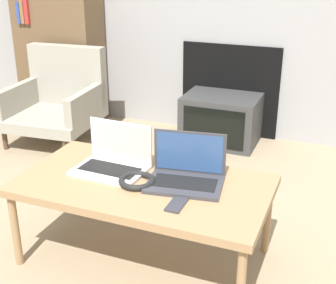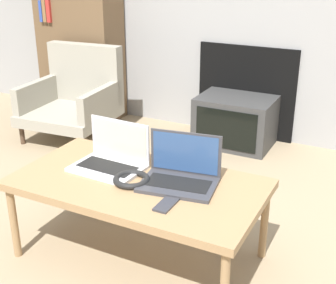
# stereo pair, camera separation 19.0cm
# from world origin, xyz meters

# --- Properties ---
(table) EXTENTS (1.13, 0.61, 0.40)m
(table) POSITION_xyz_m (0.00, 0.30, 0.37)
(table) COLOR #9E7A51
(table) RESTS_ON ground_plane
(laptop_left) EXTENTS (0.34, 0.24, 0.21)m
(laptop_left) POSITION_xyz_m (-0.18, 0.37, 0.45)
(laptop_left) COLOR silver
(laptop_left) RESTS_ON table
(laptop_right) EXTENTS (0.36, 0.28, 0.21)m
(laptop_right) POSITION_xyz_m (0.18, 0.37, 0.45)
(laptop_right) COLOR #38383D
(laptop_right) RESTS_ON table
(headphones) EXTENTS (0.17, 0.17, 0.03)m
(headphones) POSITION_xyz_m (-0.02, 0.27, 0.42)
(headphones) COLOR black
(headphones) RESTS_ON table
(phone) EXTENTS (0.06, 0.14, 0.01)m
(phone) POSITION_xyz_m (0.21, 0.17, 0.41)
(phone) COLOR #333338
(phone) RESTS_ON table
(tv) EXTENTS (0.55, 0.41, 0.37)m
(tv) POSITION_xyz_m (-0.07, 1.85, 0.18)
(tv) COLOR #383838
(tv) RESTS_ON ground_plane
(armchair) EXTENTS (0.67, 0.67, 0.69)m
(armchair) POSITION_xyz_m (-1.25, 1.48, 0.32)
(armchair) COLOR gray
(armchair) RESTS_ON ground_plane
(bookshelf) EXTENTS (0.71, 0.32, 1.49)m
(bookshelf) POSITION_xyz_m (-1.50, 1.90, 0.74)
(bookshelf) COLOR brown
(bookshelf) RESTS_ON ground_plane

